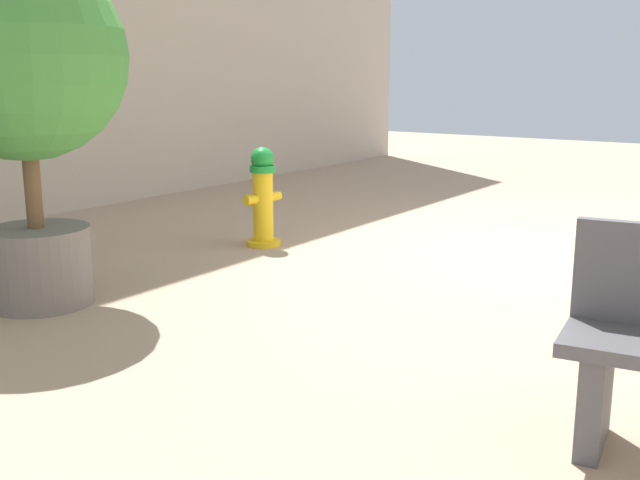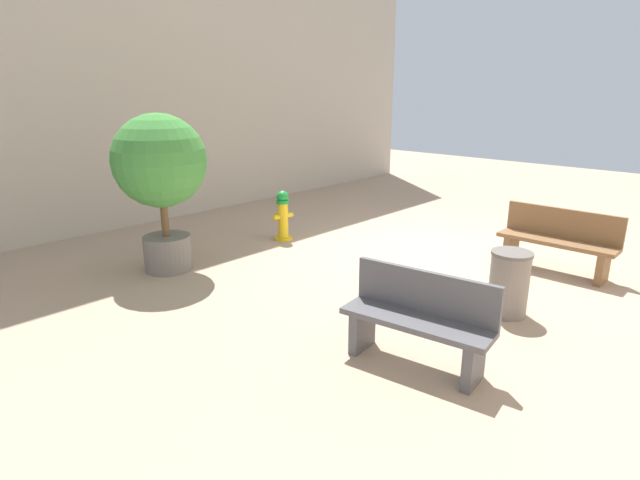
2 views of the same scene
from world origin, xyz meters
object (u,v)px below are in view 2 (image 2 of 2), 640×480
at_px(planter_tree, 160,170).
at_px(bench_far, 419,319).
at_px(trash_bin, 509,283).
at_px(fire_hydrant, 283,215).
at_px(bench_near, 558,240).

bearing_deg(planter_tree, bench_far, -176.96).
relative_size(planter_tree, trash_bin, 2.91).
bearing_deg(fire_hydrant, bench_near, -158.51).
bearing_deg(trash_bin, planter_tree, 23.89).
bearing_deg(fire_hydrant, bench_far, 153.76).
bearing_deg(bench_near, trash_bin, 93.25).
relative_size(fire_hydrant, planter_tree, 0.39).
distance_m(planter_tree, trash_bin, 5.00).
bearing_deg(bench_far, bench_near, -90.88).
bearing_deg(fire_hydrant, planter_tree, 87.20).
distance_m(fire_hydrant, bench_far, 4.65).
height_order(planter_tree, trash_bin, planter_tree).
height_order(fire_hydrant, bench_near, bench_near).
bearing_deg(bench_far, trash_bin, -95.54).
bearing_deg(trash_bin, fire_hydrant, -4.10).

